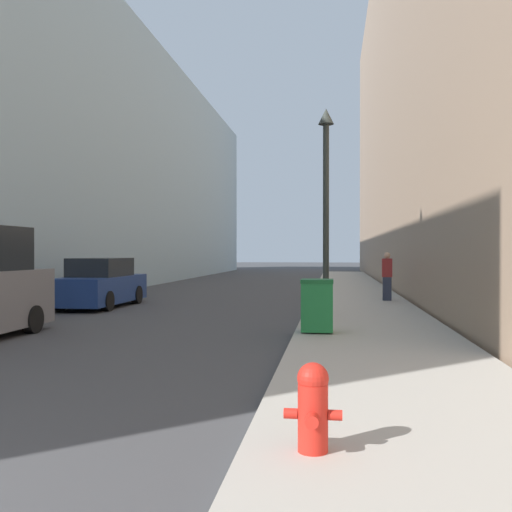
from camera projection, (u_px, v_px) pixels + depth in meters
The scene contains 7 objects.
sidewalk_right at pixel (358, 302), 20.22m from camera, with size 3.42×60.00×0.15m.
building_left_glass at pixel (31, 156), 30.35m from camera, with size 12.00×60.00×13.96m.
fire_hydrant at pixel (313, 405), 4.87m from camera, with size 0.50×0.39×0.76m.
trash_bin at pixel (317, 305), 12.12m from camera, with size 0.68×0.69×1.13m.
lamppost at pixel (326, 196), 15.54m from camera, with size 0.43×0.43×5.62m.
parked_sedan_near at pixel (101, 284), 19.31m from camera, with size 1.80×4.51×1.65m.
pedestrian_on_sidewalk at pixel (387, 276), 20.08m from camera, with size 0.34×0.22×1.70m.
Camera 1 is at (4.82, -2.51, 1.86)m, focal length 40.00 mm.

